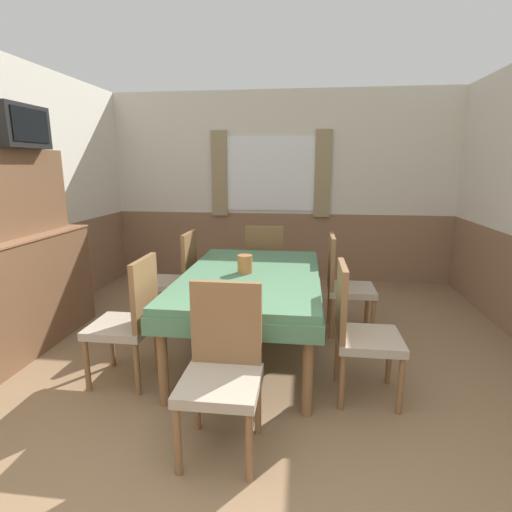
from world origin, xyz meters
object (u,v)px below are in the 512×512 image
dining_table (251,285)px  sideboard (18,267)px  chair_right_far (344,282)px  chair_left_far (178,276)px  tv (15,126)px  chair_head_near (222,365)px  chair_right_near (358,328)px  chair_head_window (265,264)px  vase (245,264)px  chair_left_near (130,317)px

dining_table → sideboard: 2.05m
chair_right_far → sideboard: sideboard is taller
dining_table → chair_right_far: bearing=34.6°
chair_right_far → sideboard: 2.96m
chair_left_far → tv: 1.92m
chair_head_near → chair_right_far: (0.83, 1.77, 0.00)m
sideboard → dining_table: bearing=3.8°
chair_right_near → chair_right_far: bearing=-180.0°
tv → chair_head_window: bearing=31.3°
dining_table → chair_head_near: bearing=-90.0°
chair_left_far → chair_head_near: (0.83, -1.77, 0.00)m
chair_right_near → chair_left_far: 2.02m
dining_table → chair_right_near: size_ratio=1.97×
chair_head_near → sideboard: size_ratio=0.55×
chair_head_window → vase: chair_head_window is taller
sideboard → chair_head_window: bearing=33.2°
chair_right_near → chair_right_far: 1.15m
chair_head_near → chair_right_far: same height
chair_left_near → chair_right_far: same height
chair_left_far → sideboard: 1.42m
chair_left_near → chair_right_far: size_ratio=1.00×
chair_head_near → tv: 2.72m
chair_right_near → chair_left_near: same height
dining_table → chair_left_far: size_ratio=1.97×
dining_table → chair_left_near: (-0.83, -0.57, -0.11)m
chair_right_far → tv: size_ratio=1.78×
chair_right_near → sideboard: sideboard is taller
chair_head_window → tv: bearing=-148.7°
chair_right_near → sideboard: size_ratio=0.55×
chair_head_window → chair_right_far: 1.04m
sideboard → chair_right_near: bearing=-8.7°
chair_head_window → vase: size_ratio=6.31×
dining_table → chair_head_near: (-0.00, -1.20, -0.11)m
dining_table → tv: size_ratio=3.51×
vase → chair_head_window: bearing=87.5°
chair_left_near → sideboard: 1.31m
dining_table → chair_left_near: 1.02m
chair_head_near → tv: size_ratio=1.78×
chair_left_far → tv: bearing=116.7°
chair_left_far → chair_head_near: 1.96m
chair_left_near → chair_head_window: size_ratio=1.00×
chair_head_window → sideboard: size_ratio=0.55×
dining_table → chair_head_near: size_ratio=1.97×
chair_left_near → chair_head_near: size_ratio=1.00×
chair_right_near → chair_left_near: bearing=-90.0°
chair_left_near → chair_right_far: (1.66, 1.15, 0.00)m
chair_left_far → vase: bearing=-126.1°
chair_head_near → tv: bearing=-30.9°
sideboard → chair_left_far: bearing=30.4°
chair_head_window → vase: 1.23m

